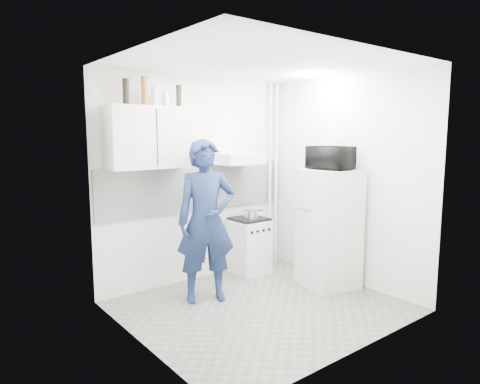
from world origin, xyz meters
TOP-DOWN VIEW (x-y plane):
  - floor at (0.00, 0.00)m, footprint 2.80×2.80m
  - ceiling at (0.00, 0.00)m, footprint 2.80×2.80m
  - wall_back at (0.00, 1.25)m, footprint 2.80×0.00m
  - wall_left at (-1.40, 0.00)m, footprint 0.00×2.60m
  - wall_right at (1.40, 0.00)m, footprint 0.00×2.60m
  - person at (-0.35, 0.55)m, footprint 0.79×0.66m
  - stove at (0.65, 1.00)m, footprint 0.46×0.46m
  - fridge at (1.10, -0.01)m, footprint 0.73×0.73m
  - stove_top at (0.65, 1.00)m, footprint 0.44×0.44m
  - saucepan at (0.65, 0.97)m, footprint 0.20×0.20m
  - microwave at (1.10, -0.01)m, footprint 0.54×0.40m
  - bottle_b at (-1.02, 1.07)m, footprint 0.07×0.07m
  - bottle_d at (-0.80, 1.07)m, footprint 0.07×0.07m
  - canister_a at (-0.67, 1.07)m, footprint 0.08×0.08m
  - canister_b at (-0.54, 1.07)m, footprint 0.09×0.09m
  - bottle_e at (-0.36, 1.07)m, footprint 0.06×0.06m
  - upper_cabinet at (-0.75, 1.07)m, footprint 1.00×0.35m
  - range_hood at (0.45, 1.00)m, footprint 0.60×0.50m
  - backsplash at (0.00, 1.24)m, footprint 2.74×0.03m
  - pipe_a at (1.30, 1.17)m, footprint 0.05×0.05m
  - pipe_b at (1.18, 1.17)m, footprint 0.04×0.04m
  - ceiling_spot_fixture at (1.00, 0.20)m, footprint 0.10×0.10m

SIDE VIEW (x-z plane):
  - floor at x=0.00m, z-range 0.00..0.00m
  - stove at x=0.65m, z-range 0.00..0.73m
  - fridge at x=1.10m, z-range 0.00..1.46m
  - stove_top at x=0.65m, z-range 0.73..0.76m
  - saucepan at x=0.65m, z-range 0.76..0.87m
  - person at x=-0.35m, z-range 0.00..1.84m
  - backsplash at x=0.00m, z-range 0.90..1.50m
  - wall_left at x=-1.40m, z-range 0.00..2.60m
  - wall_right at x=1.40m, z-range 0.00..2.60m
  - pipe_a at x=1.30m, z-range 0.00..2.60m
  - pipe_b at x=1.18m, z-range 0.00..2.60m
  - wall_back at x=0.00m, z-range -0.10..2.70m
  - range_hood at x=0.45m, z-range 1.50..1.64m
  - microwave at x=1.10m, z-range 1.46..1.74m
  - upper_cabinet at x=-0.75m, z-range 1.50..2.20m
  - canister_b at x=-0.54m, z-range 2.20..2.36m
  - canister_a at x=-0.67m, z-range 2.20..2.41m
  - bottle_e at x=-0.36m, z-range 2.20..2.46m
  - bottle_b at x=-1.02m, z-range 2.20..2.48m
  - bottle_d at x=-0.80m, z-range 2.20..2.52m
  - ceiling_spot_fixture at x=1.00m, z-range 2.56..2.58m
  - ceiling at x=0.00m, z-range 2.60..2.60m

